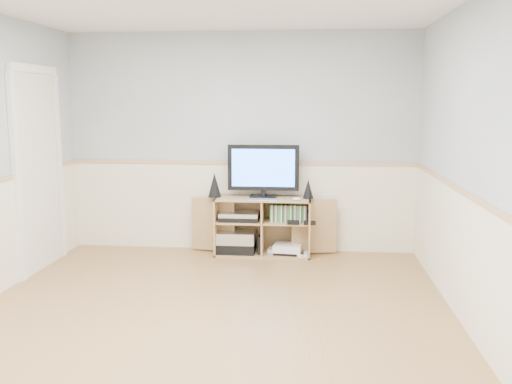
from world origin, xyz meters
TOP-DOWN VIEW (x-y plane):
  - room at (-0.06, 0.12)m, footprint 4.04×4.54m
  - media_cabinet at (0.27, 2.07)m, footprint 1.67×0.40m
  - monitor at (0.27, 2.07)m, footprint 0.80×0.18m
  - speaker_left at (-0.28, 2.04)m, footprint 0.15×0.15m
  - speaker_right at (0.77, 2.04)m, footprint 0.12×0.12m
  - keyboard at (0.28, 1.88)m, footprint 0.31×0.13m
  - mouse at (0.65, 1.88)m, footprint 0.10×0.07m
  - av_components at (-0.02, 2.02)m, footprint 0.52×0.33m
  - game_consoles at (0.55, 2.01)m, footprint 0.46×0.30m
  - game_cases at (0.56, 2.00)m, footprint 0.41×0.13m
  - wall_outlet at (1.00, 2.23)m, footprint 0.12×0.03m

SIDE VIEW (x-z plane):
  - game_consoles at x=0.55m, z-range 0.02..0.13m
  - av_components at x=-0.02m, z-range -0.01..0.45m
  - media_cabinet at x=0.27m, z-range 0.01..0.66m
  - game_cases at x=0.56m, z-range 0.39..0.58m
  - wall_outlet at x=1.00m, z-range 0.54..0.66m
  - keyboard at x=0.28m, z-range 0.65..0.66m
  - mouse at x=0.65m, z-range 0.65..0.69m
  - speaker_right at x=0.77m, z-range 0.65..0.87m
  - speaker_left at x=-0.28m, z-range 0.65..0.92m
  - monitor at x=0.27m, z-range 0.67..1.27m
  - room at x=-0.06m, z-range -0.05..2.49m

